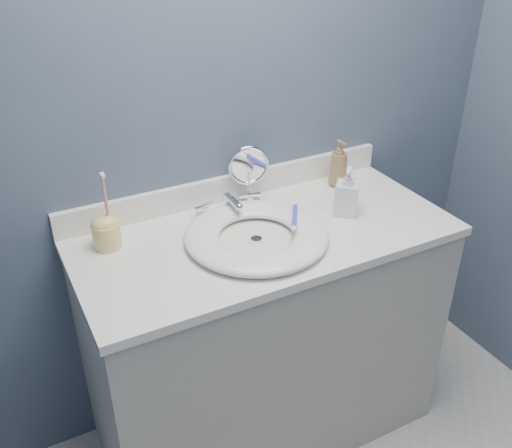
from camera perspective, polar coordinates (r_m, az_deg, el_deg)
back_wall at (r=1.91m, az=-2.95°, el=11.24°), size 2.20×0.02×2.40m
vanity_cabinet at (r=2.09m, az=0.88°, el=-11.57°), size 1.20×0.55×0.85m
countertop at (r=1.83m, az=0.99°, el=-1.23°), size 1.22×0.57×0.03m
backsplash at (r=2.01m, az=-2.60°, el=3.70°), size 1.22×0.02×0.09m
basin at (r=1.77m, az=0.04°, el=-1.14°), size 0.45×0.45×0.04m
drain at (r=1.78m, az=0.04°, el=-1.55°), size 0.04×0.04×0.01m
faucet at (r=1.92m, az=-2.70°, el=1.79°), size 0.25×0.13×0.07m
makeup_mirror at (r=1.95m, az=-0.74°, el=5.23°), size 0.14×0.08×0.21m
soap_bottle_amber at (r=2.11m, az=8.27°, el=6.01°), size 0.07×0.07×0.18m
soap_bottle_clear at (r=1.92m, az=9.11°, el=3.28°), size 0.11×0.11×0.17m
toothbrush_holder at (r=1.78m, az=-14.77°, el=-0.66°), size 0.09×0.09×0.25m
toothbrush_lying at (r=1.81m, az=3.87°, el=0.56°), size 0.11×0.15×0.02m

